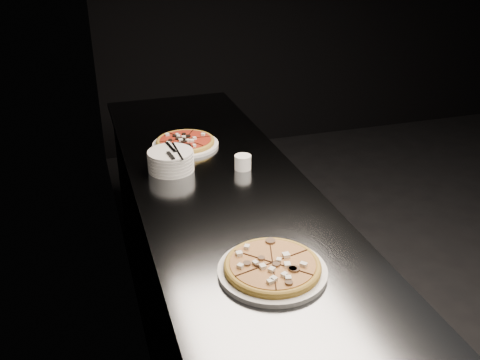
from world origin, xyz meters
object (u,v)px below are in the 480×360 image
object	(u,v)px
plate_stack	(171,161)
ramekin	(243,162)
pizza_mushroom	(272,267)
counter	(221,266)
cutlery	(173,152)
pizza_tomato	(185,142)

from	to	relation	value
plate_stack	ramekin	world-z (taller)	plate_stack
pizza_mushroom	plate_stack	distance (m)	0.88
counter	cutlery	world-z (taller)	cutlery
pizza_tomato	ramekin	distance (m)	0.39
pizza_mushroom	ramekin	distance (m)	0.79
plate_stack	cutlery	world-z (taller)	cutlery
plate_stack	cutlery	bearing A→B (deg)	-62.38
counter	ramekin	distance (m)	0.52
pizza_tomato	plate_stack	xyz separation A→B (m)	(-0.12, -0.25, 0.03)
counter	pizza_tomato	distance (m)	0.63
pizza_tomato	pizza_mushroom	bearing A→B (deg)	-87.97
pizza_mushroom	pizza_tomato	xyz separation A→B (m)	(-0.04, 1.12, -0.00)
plate_stack	counter	bearing A→B (deg)	-41.29
pizza_tomato	cutlery	distance (m)	0.30
pizza_tomato	plate_stack	distance (m)	0.28
pizza_tomato	cutlery	bearing A→B (deg)	-112.78
counter	pizza_tomato	xyz separation A→B (m)	(-0.06, 0.41, 0.48)
pizza_mushroom	pizza_tomato	distance (m)	1.12
plate_stack	ramekin	size ratio (longest dim) A/B	2.71
ramekin	plate_stack	bearing A→B (deg)	164.25
pizza_mushroom	pizza_tomato	world-z (taller)	pizza_mushroom
counter	ramekin	xyz separation A→B (m)	(0.13, 0.07, 0.49)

